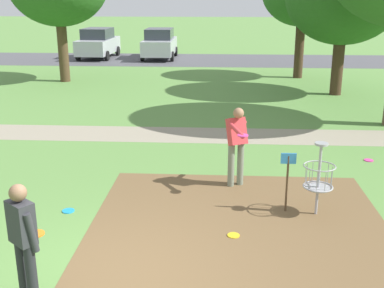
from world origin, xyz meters
name	(u,v)px	position (x,y,z in m)	size (l,w,h in m)	color
ground_plane	(114,280)	(0.00, 0.00, 0.00)	(160.00, 160.00, 0.00)	#5B8942
dirt_tee_pad	(239,223)	(1.85, 1.90, 0.00)	(5.27, 4.71, 0.01)	brown
disc_golf_basket	(315,176)	(3.24, 2.38, 0.75)	(0.98, 0.58, 1.39)	#9E9EA3
player_foreground_watching	(23,239)	(-0.97, -0.62, 0.97)	(0.47, 0.45, 1.71)	#232328
player_throwing	(237,141)	(1.84, 3.68, 0.99)	(0.49, 1.17, 1.71)	slate
frisbee_near_basket	(233,235)	(1.75, 1.42, 0.01)	(0.21, 0.21, 0.02)	gold
frisbee_by_tee	(68,211)	(-1.34, 2.20, 0.01)	(0.23, 0.23, 0.02)	#1E93DB
frisbee_mid_grass	(369,160)	(5.16, 5.47, 0.01)	(0.23, 0.23, 0.02)	#E53D99
parking_lot_strip	(197,60)	(0.00, 23.86, 0.00)	(36.00, 6.00, 0.01)	#4C4C51
parked_car_leftmost	(98,43)	(-6.26, 24.49, 0.92)	(2.12, 4.28, 1.84)	#B2B7BC
parked_car_center_left	(160,44)	(-2.35, 24.40, 0.92)	(1.99, 4.21, 1.84)	#B2B7BC
gravel_path	(169,134)	(0.00, 7.46, 0.00)	(40.00, 1.60, 0.00)	gray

